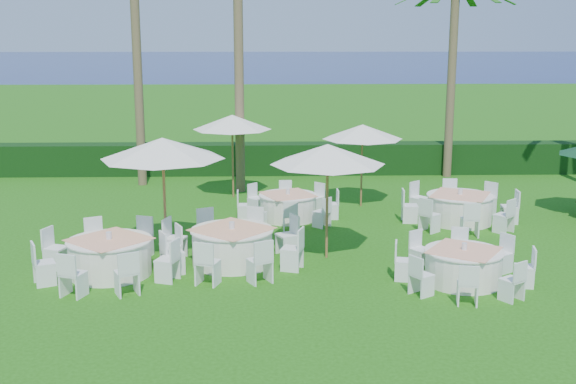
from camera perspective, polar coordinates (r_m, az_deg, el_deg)
name	(u,v)px	position (r m, az deg, el deg)	size (l,w,h in m)	color
ground	(268,275)	(16.75, -1.55, -6.56)	(120.00, 120.00, 0.00)	#20550E
hedge	(268,159)	(28.25, -1.59, 2.65)	(34.00, 1.00, 1.20)	black
ocean	(268,65)	(117.94, -1.61, 9.99)	(260.00, 260.00, 0.00)	#070E4B
banquet_table_a	(110,256)	(17.13, -13.89, -4.92)	(3.33, 3.33, 1.02)	white
banquet_table_b	(232,245)	(17.43, -4.43, -4.22)	(3.45, 3.45, 1.04)	white
banquet_table_c	(463,266)	(16.58, 13.68, -5.66)	(3.05, 3.05, 0.93)	white
banquet_table_e	(288,206)	(21.46, -0.01, -1.11)	(3.02, 3.02, 0.92)	white
banquet_table_f	(460,208)	(21.66, 13.40, -1.22)	(3.37, 3.37, 1.01)	white
umbrella_a	(163,148)	(17.78, -9.88, 3.41)	(3.04, 3.04, 2.98)	brown
umbrella_b	(328,154)	(17.39, 3.15, 2.99)	(2.80, 2.80, 2.85)	brown
umbrella_c	(232,122)	(24.01, -4.44, 5.52)	(2.61, 2.61, 2.79)	brown
umbrella_d	(362,132)	(22.81, 5.91, 4.75)	(2.53, 2.53, 2.63)	brown
palm_b	(136,35)	(26.31, -11.92, 12.02)	(4.40, 4.17, 9.74)	brown
palm_c	(238,0)	(24.76, -3.98, 14.90)	(4.41, 4.04, 12.00)	brown
palm_d	(452,68)	(28.01, 12.83, 9.56)	(4.41, 4.05, 7.42)	brown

